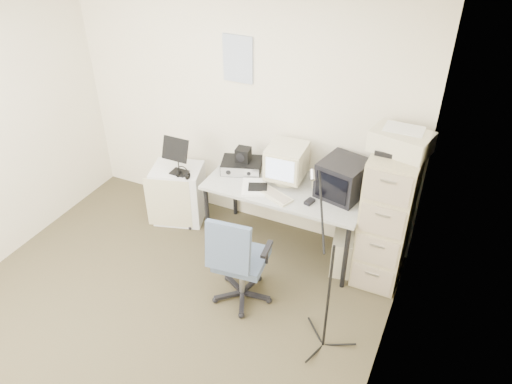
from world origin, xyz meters
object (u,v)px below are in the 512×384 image
at_px(filing_cabinet, 387,217).
at_px(desk, 285,218).
at_px(side_cart, 179,193).
at_px(office_chair, 242,257).

bearing_deg(filing_cabinet, desk, -178.19).
relative_size(filing_cabinet, side_cart, 2.08).
bearing_deg(desk, filing_cabinet, 1.81).
height_order(filing_cabinet, office_chair, filing_cabinet).
xyz_separation_m(filing_cabinet, office_chair, (-1.03, -0.83, -0.19)).
bearing_deg(side_cart, office_chair, -51.72).
relative_size(office_chair, side_cart, 1.49).
distance_m(filing_cabinet, side_cart, 2.19).
height_order(filing_cabinet, desk, filing_cabinet).
height_order(office_chair, side_cart, office_chair).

